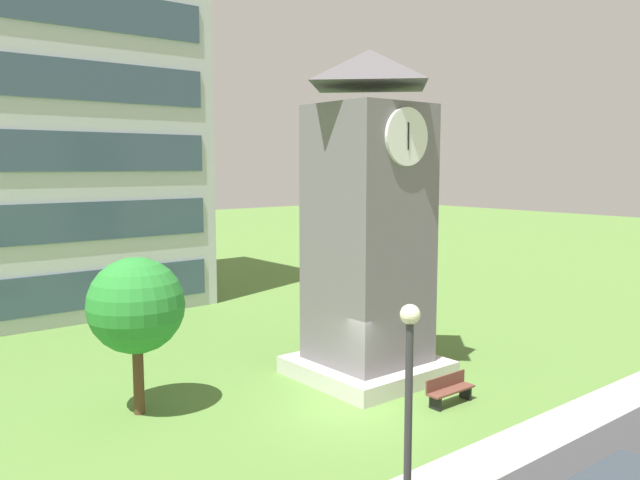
{
  "coord_description": "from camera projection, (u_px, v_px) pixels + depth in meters",
  "views": [
    {
      "loc": [
        -12.5,
        -13.89,
        7.38
      ],
      "look_at": [
        1.32,
        3.1,
        4.83
      ],
      "focal_mm": 36.06,
      "sensor_mm": 36.0,
      "label": 1
    }
  ],
  "objects": [
    {
      "name": "ground_plane",
      "position": [
        351.0,
        411.0,
        19.39
      ],
      "size": [
        160.0,
        160.0,
        0.0
      ],
      "primitive_type": "plane",
      "color": "#567F38"
    },
    {
      "name": "clock_tower",
      "position": [
        368.0,
        234.0,
        22.08
      ],
      "size": [
        4.55,
        4.55,
        11.22
      ],
      "color": "slate",
      "rests_on": "ground"
    },
    {
      "name": "park_bench",
      "position": [
        449.0,
        389.0,
        19.93
      ],
      "size": [
        1.8,
        0.49,
        0.88
      ],
      "color": "brown",
      "rests_on": "ground"
    },
    {
      "name": "kerb_strip",
      "position": [
        474.0,
        465.0,
        15.87
      ],
      "size": [
        120.0,
        1.6,
        0.01
      ],
      "primitive_type": "cube",
      "color": "#9E9E99",
      "rests_on": "ground"
    },
    {
      "name": "tree_by_building",
      "position": [
        136.0,
        306.0,
        18.82
      ],
      "size": [
        2.84,
        2.84,
        4.72
      ],
      "color": "#513823",
      "rests_on": "ground"
    },
    {
      "name": "street_lamp",
      "position": [
        409.0,
        405.0,
        11.38
      ],
      "size": [
        0.36,
        0.36,
        4.98
      ],
      "color": "#333338",
      "rests_on": "ground"
    }
  ]
}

